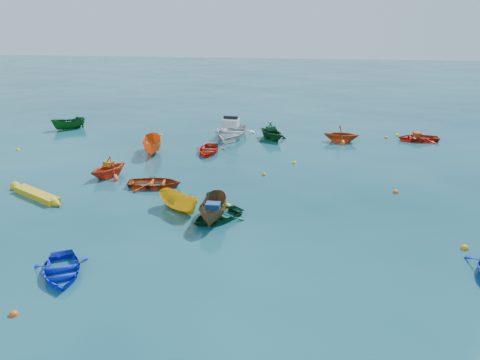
# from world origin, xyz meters

# --- Properties ---
(ground) EXTENTS (160.00, 160.00, 0.00)m
(ground) POSITION_xyz_m (0.00, 0.00, 0.00)
(ground) COLOR #093643
(ground) RESTS_ON ground
(dinghy_blue_sw) EXTENTS (3.19, 3.54, 0.60)m
(dinghy_blue_sw) POSITION_xyz_m (-5.55, -5.26, 0.00)
(dinghy_blue_sw) COLOR #1025D2
(dinghy_blue_sw) RESTS_ON ground
(sampan_brown_mid) EXTENTS (1.17, 3.10, 1.20)m
(sampan_brown_mid) POSITION_xyz_m (-0.69, 0.42, 0.00)
(sampan_brown_mid) COLOR brown
(sampan_brown_mid) RESTS_ON ground
(dinghy_orange_w) EXTENTS (3.18, 3.32, 1.35)m
(dinghy_orange_w) POSITION_xyz_m (-8.10, 5.68, 0.00)
(dinghy_orange_w) COLOR red
(dinghy_orange_w) RESTS_ON ground
(sampan_yellow_mid) EXTENTS (2.84, 2.48, 1.07)m
(sampan_yellow_mid) POSITION_xyz_m (-2.59, 1.26, 0.00)
(sampan_yellow_mid) COLOR #EBB014
(sampan_yellow_mid) RESTS_ON ground
(dinghy_green_e) EXTENTS (3.33, 3.37, 0.57)m
(dinghy_green_e) POSITION_xyz_m (-0.54, 0.43, 0.00)
(dinghy_green_e) COLOR #145628
(dinghy_green_e) RESTS_ON ground
(dinghy_red_nw) EXTENTS (3.23, 2.46, 0.63)m
(dinghy_red_nw) POSITION_xyz_m (-4.85, 4.38, 0.00)
(dinghy_red_nw) COLOR #A8320E
(dinghy_red_nw) RESTS_ON ground
(sampan_orange_n) EXTENTS (2.05, 3.60, 1.31)m
(sampan_orange_n) POSITION_xyz_m (-6.96, 10.87, 0.00)
(sampan_orange_n) COLOR orange
(sampan_orange_n) RESTS_ON ground
(dinghy_green_n) EXTENTS (3.62, 3.67, 1.46)m
(dinghy_green_n) POSITION_xyz_m (1.09, 15.53, 0.00)
(dinghy_green_n) COLOR #0F4212
(dinghy_green_n) RESTS_ON ground
(dinghy_red_ne) EXTENTS (3.23, 2.42, 0.64)m
(dinghy_red_ne) POSITION_xyz_m (12.36, 16.70, 0.00)
(dinghy_red_ne) COLOR red
(dinghy_red_ne) RESTS_ON ground
(dinghy_red_far) EXTENTS (2.19, 3.02, 0.62)m
(dinghy_red_far) POSITION_xyz_m (-3.09, 11.40, 0.00)
(dinghy_red_far) COLOR red
(dinghy_red_far) RESTS_ON ground
(dinghy_orange_far) EXTENTS (2.73, 2.39, 1.37)m
(dinghy_orange_far) POSITION_xyz_m (6.45, 15.59, 0.00)
(dinghy_orange_far) COLOR #BD4311
(dinghy_orange_far) RESTS_ON ground
(sampan_green_far) EXTENTS (2.84, 2.49, 1.07)m
(sampan_green_far) POSITION_xyz_m (-16.13, 16.75, 0.00)
(sampan_green_far) COLOR #114A14
(sampan_green_far) RESTS_ON ground
(kayak_yellow) EXTENTS (3.99, 2.65, 0.43)m
(kayak_yellow) POSITION_xyz_m (-10.65, 1.95, 0.00)
(kayak_yellow) COLOR gold
(kayak_yellow) RESTS_ON ground
(motorboat_white) EXTENTS (3.84, 5.08, 1.59)m
(motorboat_white) POSITION_xyz_m (-2.14, 15.91, 0.00)
(motorboat_white) COLOR silver
(motorboat_white) RESTS_ON ground
(tarp_blue_a) EXTENTS (0.67, 0.51, 0.33)m
(tarp_blue_a) POSITION_xyz_m (-0.69, 0.27, 0.76)
(tarp_blue_a) COLOR #18498E
(tarp_blue_a) RESTS_ON sampan_brown_mid
(tarp_orange_a) EXTENTS (0.71, 0.66, 0.28)m
(tarp_orange_a) POSITION_xyz_m (-8.08, 5.72, 0.81)
(tarp_orange_a) COLOR #BE6613
(tarp_orange_a) RESTS_ON dinghy_orange_w
(tarp_green_b) EXTENTS (0.79, 0.77, 0.30)m
(tarp_green_b) POSITION_xyz_m (1.03, 15.61, 0.88)
(tarp_green_b) COLOR #124826
(tarp_green_b) RESTS_ON dinghy_green_n
(tarp_orange_b) EXTENTS (0.55, 0.70, 0.32)m
(tarp_orange_b) POSITION_xyz_m (12.26, 16.70, 0.48)
(tarp_orange_b) COLOR #B33C12
(tarp_orange_b) RESTS_ON dinghy_red_ne
(buoy_or_a) EXTENTS (0.32, 0.32, 0.32)m
(buoy_or_a) POSITION_xyz_m (-5.93, -7.83, 0.00)
(buoy_or_a) COLOR #FC500D
(buoy_or_a) RESTS_ON ground
(buoy_ye_a) EXTENTS (0.39, 0.39, 0.39)m
(buoy_ye_a) POSITION_xyz_m (-0.27, 2.03, 0.00)
(buoy_ye_a) COLOR yellow
(buoy_ye_a) RESTS_ON ground
(buoy_or_b) EXTENTS (0.35, 0.35, 0.35)m
(buoy_or_b) POSITION_xyz_m (10.39, -1.11, 0.00)
(buoy_or_b) COLOR orange
(buoy_or_b) RESTS_ON ground
(buoy_ye_b) EXTENTS (0.29, 0.29, 0.29)m
(buoy_ye_b) POSITION_xyz_m (-16.80, 10.20, 0.00)
(buoy_ye_b) COLOR yellow
(buoy_ye_b) RESTS_ON ground
(buoy_or_c) EXTENTS (0.29, 0.29, 0.29)m
(buoy_or_c) POSITION_xyz_m (1.21, 7.14, 0.00)
(buoy_or_c) COLOR orange
(buoy_or_c) RESTS_ON ground
(buoy_ye_c) EXTENTS (0.29, 0.29, 0.29)m
(buoy_ye_c) POSITION_xyz_m (3.00, 9.71, 0.00)
(buoy_ye_c) COLOR yellow
(buoy_ye_c) RESTS_ON ground
(buoy_or_d) EXTENTS (0.32, 0.32, 0.32)m
(buoy_or_d) POSITION_xyz_m (8.68, 5.19, 0.00)
(buoy_or_d) COLOR #FB5D0D
(buoy_or_d) RESTS_ON ground
(buoy_ye_d) EXTENTS (0.29, 0.29, 0.29)m
(buoy_ye_d) POSITION_xyz_m (-7.80, 15.63, 0.00)
(buoy_ye_d) COLOR gold
(buoy_ye_d) RESTS_ON ground
(buoy_or_e) EXTENTS (0.29, 0.29, 0.29)m
(buoy_or_e) POSITION_xyz_m (10.06, 17.10, 0.00)
(buoy_or_e) COLOR #FF660D
(buoy_or_e) RESTS_ON ground
(buoy_ye_e) EXTENTS (0.36, 0.36, 0.36)m
(buoy_ye_e) POSITION_xyz_m (11.05, 18.01, 0.00)
(buoy_ye_e) COLOR yellow
(buoy_ye_e) RESTS_ON ground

